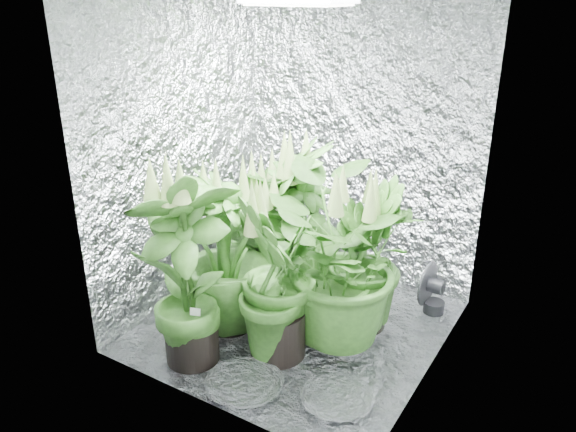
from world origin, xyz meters
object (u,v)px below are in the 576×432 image
(plant_c, at_px, (366,258))
(plant_f, at_px, (187,269))
(plant_b, at_px, (260,246))
(plant_d, at_px, (226,255))
(circulation_fan, at_px, (431,291))
(plant_a, at_px, (265,222))
(plant_e, at_px, (334,263))
(plant_g, at_px, (277,280))
(plant_h, at_px, (298,224))

(plant_c, relative_size, plant_f, 0.82)
(plant_b, distance_m, plant_f, 0.67)
(plant_d, relative_size, circulation_fan, 3.12)
(plant_a, bearing_deg, plant_b, -61.36)
(plant_d, distance_m, plant_e, 0.62)
(plant_b, height_order, plant_g, plant_g)
(plant_c, relative_size, plant_d, 0.95)
(plant_c, relative_size, plant_h, 0.87)
(plant_b, distance_m, circulation_fan, 1.08)
(plant_g, distance_m, circulation_fan, 1.08)
(plant_e, xyz_separation_m, circulation_fan, (0.37, 0.60, -0.36))
(plant_a, relative_size, plant_g, 0.95)
(plant_g, relative_size, plant_h, 0.91)
(plant_a, relative_size, plant_f, 0.82)
(plant_a, height_order, plant_g, plant_g)
(plant_d, bearing_deg, plant_c, 31.50)
(plant_a, distance_m, circulation_fan, 1.14)
(plant_d, xyz_separation_m, plant_h, (0.16, 0.52, 0.04))
(plant_f, relative_size, plant_g, 1.16)
(plant_d, relative_size, plant_h, 0.91)
(plant_e, distance_m, circulation_fan, 0.79)
(plant_b, xyz_separation_m, plant_e, (0.56, -0.12, 0.08))
(plant_g, relative_size, circulation_fan, 3.12)
(plant_c, distance_m, plant_f, 1.01)
(plant_d, distance_m, plant_g, 0.41)
(circulation_fan, bearing_deg, plant_a, -164.31)
(plant_f, height_order, circulation_fan, plant_f)
(plant_c, bearing_deg, plant_a, 169.49)
(plant_b, bearing_deg, plant_c, 11.09)
(plant_b, bearing_deg, plant_e, -12.09)
(plant_c, xyz_separation_m, plant_e, (-0.08, -0.25, 0.06))
(plant_d, bearing_deg, plant_e, 15.80)
(plant_b, height_order, circulation_fan, plant_b)
(plant_h, distance_m, circulation_fan, 0.92)
(plant_b, relative_size, plant_h, 0.83)
(circulation_fan, bearing_deg, plant_e, -116.80)
(plant_a, height_order, plant_f, plant_f)
(plant_a, relative_size, plant_b, 1.05)
(plant_c, xyz_separation_m, circulation_fan, (0.29, 0.36, -0.30))
(plant_a, distance_m, plant_b, 0.31)
(plant_a, xyz_separation_m, plant_f, (0.14, -0.92, 0.11))
(plant_g, bearing_deg, plant_b, 133.81)
(plant_a, relative_size, plant_d, 0.95)
(plant_d, xyz_separation_m, circulation_fan, (0.96, 0.77, -0.32))
(plant_c, bearing_deg, plant_g, -118.89)
(plant_a, bearing_deg, plant_f, -81.10)
(plant_g, bearing_deg, plant_a, 128.18)
(circulation_fan, bearing_deg, plant_f, -124.82)
(plant_b, xyz_separation_m, plant_g, (0.36, -0.38, 0.04))
(plant_f, bearing_deg, circulation_fan, 50.70)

